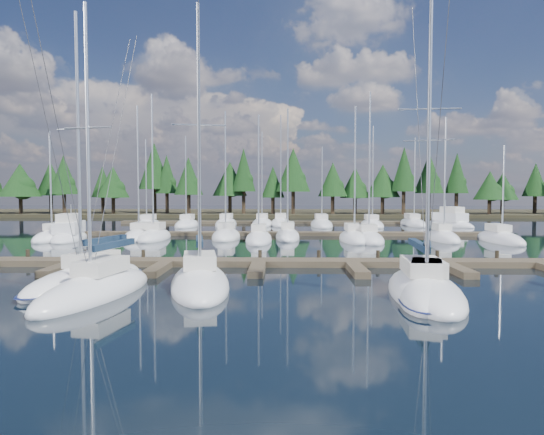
{
  "coord_description": "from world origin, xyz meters",
  "views": [
    {
      "loc": [
        1.48,
        -13.76,
        4.87
      ],
      "look_at": [
        0.75,
        22.0,
        2.96
      ],
      "focal_mm": 32.0,
      "sensor_mm": 36.0,
      "label": 1
    }
  ],
  "objects_px": {
    "front_sailboat_3": "(200,282)",
    "motor_yacht_right": "(450,223)",
    "front_sailboat_2": "(97,290)",
    "front_sailboat_5": "(424,290)",
    "motor_yacht_left": "(69,235)",
    "front_sailboat_1": "(87,280)",
    "front_sailboat_4": "(426,292)",
    "main_dock": "(259,264)"
  },
  "relations": [
    {
      "from": "front_sailboat_2",
      "to": "front_sailboat_5",
      "type": "distance_m",
      "value": 15.25
    },
    {
      "from": "front_sailboat_4",
      "to": "motor_yacht_right",
      "type": "relative_size",
      "value": 1.35
    },
    {
      "from": "front_sailboat_1",
      "to": "motor_yacht_right",
      "type": "bearing_deg",
      "value": 52.55
    },
    {
      "from": "main_dock",
      "to": "front_sailboat_4",
      "type": "bearing_deg",
      "value": -48.78
    },
    {
      "from": "front_sailboat_2",
      "to": "front_sailboat_3",
      "type": "bearing_deg",
      "value": 24.16
    },
    {
      "from": "front_sailboat_5",
      "to": "front_sailboat_3",
      "type": "bearing_deg",
      "value": 170.69
    },
    {
      "from": "front_sailboat_3",
      "to": "front_sailboat_5",
      "type": "bearing_deg",
      "value": -9.31
    },
    {
      "from": "main_dock",
      "to": "front_sailboat_1",
      "type": "xyz_separation_m",
      "value": [
        -8.57,
        -6.5,
        0.08
      ]
    },
    {
      "from": "front_sailboat_3",
      "to": "front_sailboat_5",
      "type": "relative_size",
      "value": 0.95
    },
    {
      "from": "motor_yacht_right",
      "to": "main_dock",
      "type": "bearing_deg",
      "value": -123.83
    },
    {
      "from": "motor_yacht_right",
      "to": "front_sailboat_5",
      "type": "bearing_deg",
      "value": -110.26
    },
    {
      "from": "front_sailboat_1",
      "to": "front_sailboat_4",
      "type": "relative_size",
      "value": 1.13
    },
    {
      "from": "front_sailboat_3",
      "to": "front_sailboat_5",
      "type": "xyz_separation_m",
      "value": [
        10.76,
        -1.76,
        0.0
      ]
    },
    {
      "from": "front_sailboat_4",
      "to": "front_sailboat_3",
      "type": "bearing_deg",
      "value": 168.09
    },
    {
      "from": "front_sailboat_4",
      "to": "motor_yacht_right",
      "type": "height_order",
      "value": "front_sailboat_4"
    },
    {
      "from": "motor_yacht_left",
      "to": "front_sailboat_2",
      "type": "bearing_deg",
      "value": -63.79
    },
    {
      "from": "front_sailboat_2",
      "to": "front_sailboat_3",
      "type": "relative_size",
      "value": 0.95
    },
    {
      "from": "front_sailboat_3",
      "to": "motor_yacht_left",
      "type": "xyz_separation_m",
      "value": [
        -17.38,
        24.19,
        0.19
      ]
    },
    {
      "from": "front_sailboat_1",
      "to": "front_sailboat_2",
      "type": "distance_m",
      "value": 2.84
    },
    {
      "from": "front_sailboat_3",
      "to": "motor_yacht_right",
      "type": "bearing_deg",
      "value": 57.97
    },
    {
      "from": "front_sailboat_1",
      "to": "front_sailboat_5",
      "type": "relative_size",
      "value": 0.94
    },
    {
      "from": "front_sailboat_1",
      "to": "front_sailboat_2",
      "type": "relative_size",
      "value": 1.04
    },
    {
      "from": "main_dock",
      "to": "front_sailboat_3",
      "type": "bearing_deg",
      "value": -110.95
    },
    {
      "from": "front_sailboat_1",
      "to": "front_sailboat_3",
      "type": "height_order",
      "value": "front_sailboat_3"
    },
    {
      "from": "front_sailboat_3",
      "to": "front_sailboat_1",
      "type": "bearing_deg",
      "value": 175.77
    },
    {
      "from": "main_dock",
      "to": "motor_yacht_right",
      "type": "relative_size",
      "value": 4.6
    },
    {
      "from": "motor_yacht_left",
      "to": "motor_yacht_right",
      "type": "height_order",
      "value": "motor_yacht_right"
    },
    {
      "from": "main_dock",
      "to": "front_sailboat_4",
      "type": "xyz_separation_m",
      "value": [
        8.05,
        -9.19,
        0.09
      ]
    },
    {
      "from": "front_sailboat_5",
      "to": "motor_yacht_left",
      "type": "distance_m",
      "value": 38.28
    },
    {
      "from": "motor_yacht_left",
      "to": "front_sailboat_4",
      "type": "bearing_deg",
      "value": -43.28
    },
    {
      "from": "motor_yacht_right",
      "to": "front_sailboat_4",
      "type": "bearing_deg",
      "value": -110.12
    },
    {
      "from": "front_sailboat_4",
      "to": "front_sailboat_2",
      "type": "bearing_deg",
      "value": 179.07
    },
    {
      "from": "front_sailboat_2",
      "to": "motor_yacht_left",
      "type": "distance_m",
      "value": 29.2
    },
    {
      "from": "motor_yacht_right",
      "to": "front_sailboat_3",
      "type": "bearing_deg",
      "value": -122.03
    },
    {
      "from": "motor_yacht_left",
      "to": "front_sailboat_5",
      "type": "bearing_deg",
      "value": -42.68
    },
    {
      "from": "front_sailboat_1",
      "to": "motor_yacht_right",
      "type": "distance_m",
      "value": 55.51
    },
    {
      "from": "front_sailboat_4",
      "to": "front_sailboat_5",
      "type": "height_order",
      "value": "front_sailboat_5"
    },
    {
      "from": "front_sailboat_1",
      "to": "front_sailboat_4",
      "type": "bearing_deg",
      "value": -9.21
    },
    {
      "from": "front_sailboat_1",
      "to": "front_sailboat_3",
      "type": "xyz_separation_m",
      "value": [
        5.92,
        -0.44,
        0.0
      ]
    },
    {
      "from": "motor_yacht_left",
      "to": "front_sailboat_1",
      "type": "bearing_deg",
      "value": -64.24
    },
    {
      "from": "main_dock",
      "to": "front_sailboat_3",
      "type": "xyz_separation_m",
      "value": [
        -2.66,
        -6.93,
        0.09
      ]
    },
    {
      "from": "front_sailboat_1",
      "to": "front_sailboat_2",
      "type": "height_order",
      "value": "front_sailboat_1"
    }
  ]
}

